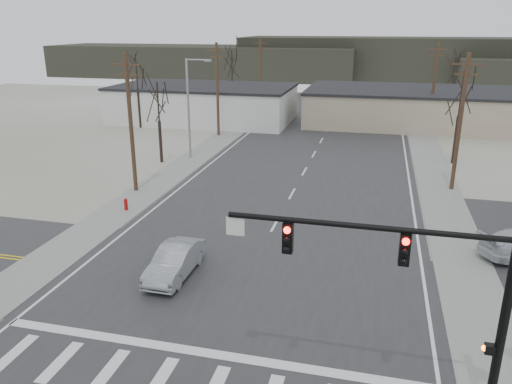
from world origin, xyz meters
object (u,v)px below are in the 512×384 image
at_px(fire_hydrant, 126,204).
at_px(sedan_crossing, 175,261).
at_px(car_far_b, 321,105).
at_px(car_far_a, 344,108).
at_px(traffic_signal_mast, 440,281).

height_order(fire_hydrant, sedan_crossing, sedan_crossing).
bearing_deg(car_far_b, car_far_a, -40.84).
bearing_deg(fire_hydrant, car_far_a, 74.75).
xyz_separation_m(sedan_crossing, car_far_b, (0.89, 52.10, -0.08)).
xyz_separation_m(sedan_crossing, car_far_a, (4.48, 48.85, 0.02)).
bearing_deg(car_far_a, car_far_b, -58.73).
height_order(traffic_signal_mast, sedan_crossing, traffic_signal_mast).
bearing_deg(fire_hydrant, car_far_b, 80.25).
bearing_deg(car_far_a, fire_hydrant, 58.18).
relative_size(fire_hydrant, sedan_crossing, 0.19).
distance_m(traffic_signal_mast, car_far_a, 55.90).
bearing_deg(traffic_signal_mast, car_far_b, 100.13).
distance_m(car_far_a, car_far_b, 4.84).
height_order(traffic_signal_mast, fire_hydrant, traffic_signal_mast).
xyz_separation_m(traffic_signal_mast, fire_hydrant, (-18.09, 14.20, -4.22)).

